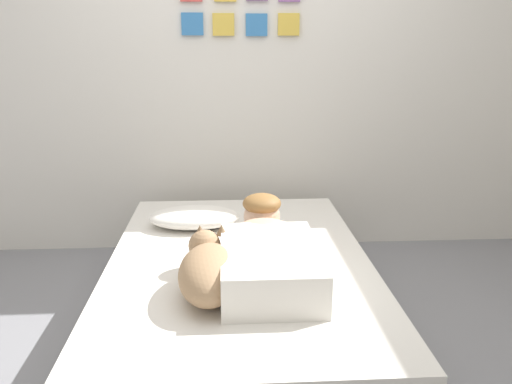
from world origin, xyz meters
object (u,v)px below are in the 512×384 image
Objects in this scene: bed at (240,296)px; person_lying at (267,251)px; pillow at (195,217)px; dog at (209,270)px; coffee_cup at (276,228)px; cell_phone at (294,260)px.

bed is 2.21× the size of person_lying.
bed is 0.60m from pillow.
dog is at bearing -111.26° from bed.
coffee_cup reaches higher than cell_phone.
pillow is 0.84m from dog.
pillow is at bearing 117.02° from bed.
dog is at bearing -117.34° from coffee_cup.
coffee_cup is (0.35, 0.67, -0.07)m from dog.
dog is at bearing -144.67° from person_lying.
cell_phone is at bearing -81.69° from coffee_cup.
bed is at bearing 168.70° from cell_phone.
cell_phone is at bearing 39.49° from person_lying.
bed is 3.91× the size of pillow.
person_lying reaches higher than cell_phone.
cell_phone is (0.05, -0.37, -0.03)m from coffee_cup.
pillow reaches higher than cell_phone.
pillow is (-0.24, 0.48, 0.26)m from bed.
dog is 4.60× the size of coffee_cup.
dog reaches higher than cell_phone.
person_lying reaches higher than pillow.
person_lying is at bearing -60.37° from pillow.
pillow reaches higher than bed.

